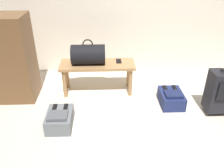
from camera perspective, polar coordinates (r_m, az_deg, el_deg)
ground_plane at (r=2.67m, az=9.19°, el=-10.84°), size 6.60×6.60×0.00m
bench at (r=3.15m, az=-3.61°, el=3.95°), size 1.00×0.36×0.43m
duffel_bag_black at (r=3.08m, az=-5.86°, el=7.25°), size 0.44×0.26×0.34m
cell_phone at (r=3.18m, az=1.64°, el=5.67°), size 0.07×0.14×0.01m
backpack_grey at (r=2.69m, az=-12.75°, el=-8.41°), size 0.28×0.38×0.21m
backpack_navy at (r=3.08m, az=14.35°, el=-3.33°), size 0.28×0.38×0.21m
side_cabinet at (r=3.21m, az=-23.87°, el=5.65°), size 0.56×0.44×1.10m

